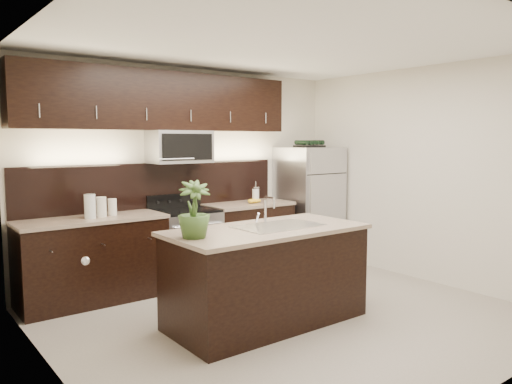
% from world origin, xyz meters
% --- Properties ---
extents(ground, '(4.50, 4.50, 0.00)m').
position_xyz_m(ground, '(0.00, 0.00, 0.00)').
color(ground, gray).
rests_on(ground, ground).
extents(room_walls, '(4.52, 4.02, 2.71)m').
position_xyz_m(room_walls, '(-0.11, -0.04, 1.70)').
color(room_walls, beige).
rests_on(room_walls, ground).
extents(counter_run, '(3.51, 0.65, 0.94)m').
position_xyz_m(counter_run, '(-0.46, 1.69, 0.47)').
color(counter_run, black).
rests_on(counter_run, ground).
extents(upper_fixtures, '(3.49, 0.40, 1.66)m').
position_xyz_m(upper_fixtures, '(-0.43, 1.84, 2.14)').
color(upper_fixtures, black).
rests_on(upper_fixtures, counter_run).
extents(island, '(1.96, 0.96, 0.94)m').
position_xyz_m(island, '(-0.29, 0.03, 0.47)').
color(island, black).
rests_on(island, ground).
extents(sink_faucet, '(0.84, 0.50, 0.28)m').
position_xyz_m(sink_faucet, '(-0.14, 0.04, 0.96)').
color(sink_faucet, silver).
rests_on(sink_faucet, island).
extents(refrigerator, '(0.81, 0.73, 1.68)m').
position_xyz_m(refrigerator, '(1.79, 1.63, 0.84)').
color(refrigerator, '#B2B2B7').
rests_on(refrigerator, ground).
extents(wine_rack, '(0.41, 0.26, 0.10)m').
position_xyz_m(wine_rack, '(1.79, 1.63, 1.72)').
color(wine_rack, black).
rests_on(wine_rack, refrigerator).
extents(plant, '(0.35, 0.35, 0.50)m').
position_xyz_m(plant, '(-1.09, 0.02, 1.19)').
color(plant, '#345220').
rests_on(plant, island).
extents(canisters, '(0.39, 0.18, 0.26)m').
position_xyz_m(canisters, '(-1.34, 1.67, 1.06)').
color(canisters, silver).
rests_on(canisters, counter_run).
extents(french_press, '(0.10, 0.10, 0.28)m').
position_xyz_m(french_press, '(0.81, 1.64, 1.04)').
color(french_press, silver).
rests_on(french_press, counter_run).
extents(bananas, '(0.22, 0.18, 0.06)m').
position_xyz_m(bananas, '(0.70, 1.61, 0.97)').
color(bananas, yellow).
rests_on(bananas, counter_run).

